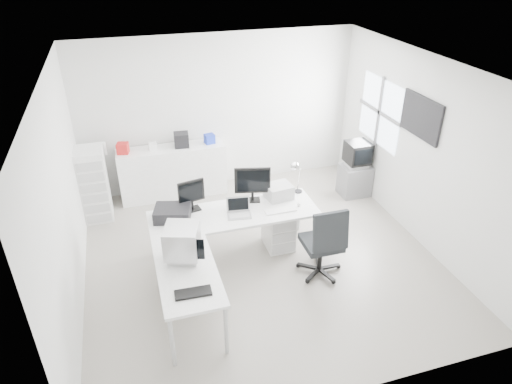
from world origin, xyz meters
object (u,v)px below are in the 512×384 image
object	(u,v)px
inkjet_printer	(173,213)
lcd_monitor_large	(252,184)
drawer_pedestal	(278,229)
office_chair	(321,239)
side_desk	(190,296)
crt_tv	(357,155)
laser_printer	(279,191)
main_desk	(235,234)
lcd_monitor_small	(191,195)
laptop	(239,209)
filing_cabinet	(94,184)
tv_cabinet	(354,180)
sideboard	(173,172)
crt_monitor	(182,244)

from	to	relation	value
inkjet_printer	lcd_monitor_large	xyz separation A→B (m)	(1.20, 0.15, 0.19)
drawer_pedestal	office_chair	world-z (taller)	office_chair
side_desk	crt_tv	xyz separation A→B (m)	(3.42, 2.27, 0.42)
laser_printer	crt_tv	bearing A→B (deg)	19.84
main_desk	lcd_monitor_small	distance (m)	0.86
side_desk	laser_printer	world-z (taller)	laser_printer
laptop	filing_cabinet	world-z (taller)	filing_cabinet
tv_cabinet	lcd_monitor_small	bearing A→B (deg)	-163.57
office_chair	sideboard	world-z (taller)	office_chair
drawer_pedestal	crt_monitor	world-z (taller)	crt_monitor
laptop	main_desk	bearing A→B (deg)	124.62
sideboard	crt_tv	bearing A→B (deg)	-16.35
main_desk	drawer_pedestal	size ratio (longest dim) A/B	4.00
inkjet_printer	office_chair	world-z (taller)	office_chair
main_desk	inkjet_printer	xyz separation A→B (m)	(-0.85, 0.10, 0.46)
main_desk	crt_monitor	bearing A→B (deg)	-135.00
laptop	office_chair	size ratio (longest dim) A/B	0.31
inkjet_printer	laptop	distance (m)	0.92
drawer_pedestal	laser_printer	world-z (taller)	laser_printer
sideboard	lcd_monitor_small	bearing A→B (deg)	-88.35
lcd_monitor_large	filing_cabinet	size ratio (longest dim) A/B	0.44
side_desk	crt_tv	size ratio (longest dim) A/B	2.80
filing_cabinet	laptop	bearing A→B (deg)	-42.45
crt_tv	crt_monitor	bearing A→B (deg)	-149.42
lcd_monitor_large	tv_cabinet	distance (m)	2.51
side_desk	drawer_pedestal	distance (m)	1.93
drawer_pedestal	lcd_monitor_small	world-z (taller)	lcd_monitor_small
office_chair	filing_cabinet	world-z (taller)	filing_cabinet
lcd_monitor_large	crt_monitor	bearing A→B (deg)	-124.23
drawer_pedestal	crt_monitor	bearing A→B (deg)	-149.86
lcd_monitor_small	crt_tv	bearing A→B (deg)	4.56
inkjet_printer	office_chair	distance (m)	2.09
crt_monitor	office_chair	world-z (taller)	crt_monitor
office_chair	lcd_monitor_large	bearing A→B (deg)	125.88
laptop	inkjet_printer	bearing A→B (deg)	175.53
lcd_monitor_large	tv_cabinet	xyz separation A→B (m)	(2.22, 0.92, -0.74)
drawer_pedestal	inkjet_printer	distance (m)	1.64
laptop	crt_monitor	distance (m)	1.18
laptop	tv_cabinet	bearing A→B (deg)	34.82
side_desk	tv_cabinet	size ratio (longest dim) A/B	2.45
inkjet_printer	laptop	xyz separation A→B (m)	(0.90, -0.20, 0.03)
main_desk	office_chair	distance (m)	1.29
tv_cabinet	crt_tv	distance (m)	0.51
side_desk	sideboard	world-z (taller)	sideboard
inkjet_printer	tv_cabinet	distance (m)	3.62
inkjet_printer	laser_printer	size ratio (longest dim) A/B	1.31
laptop	laser_printer	world-z (taller)	laptop
tv_cabinet	side_desk	bearing A→B (deg)	-146.41
lcd_monitor_small	crt_tv	distance (m)	3.26
side_desk	crt_tv	world-z (taller)	crt_tv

